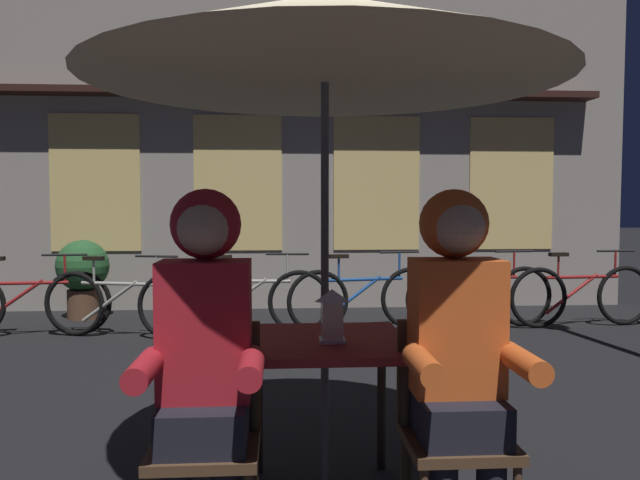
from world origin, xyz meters
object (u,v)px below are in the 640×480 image
object	(u,v)px
chair_left	(207,426)
bicycle_furthest	(582,295)
lantern	(332,314)
chair_right	(453,420)
bicycle_nearest	(25,303)
bicycle_fourth	(364,298)
bicycle_second	(120,303)
bicycle_third	(250,300)
patio_umbrella	(325,39)
potted_plant	(83,272)
cafe_table	(325,361)
person_right_hooded	(458,334)
bicycle_fifth	(480,296)
person_left_hooded	(204,337)

from	to	relation	value
chair_left	bicycle_furthest	world-z (taller)	chair_left
lantern	chair_right	distance (m)	0.66
bicycle_nearest	bicycle_fourth	bearing A→B (deg)	1.31
bicycle_second	bicycle_third	bearing A→B (deg)	5.37
lantern	chair_left	world-z (taller)	lantern
patio_umbrella	bicycle_second	bearing A→B (deg)	117.24
bicycle_second	bicycle_nearest	bearing A→B (deg)	173.32
potted_plant	bicycle_furthest	bearing A→B (deg)	-8.55
patio_umbrella	lantern	xyz separation A→B (m)	(0.03, -0.06, -1.20)
cafe_table	patio_umbrella	bearing A→B (deg)	0.00
bicycle_nearest	person_right_hooded	bearing A→B (deg)	-51.10
bicycle_nearest	bicycle_fifth	distance (m)	4.71
chair_left	bicycle_nearest	size ratio (longest dim) A/B	0.52
cafe_table	person_right_hooded	world-z (taller)	person_right_hooded
bicycle_nearest	bicycle_third	distance (m)	2.25
chair_left	bicycle_fourth	size ratio (longest dim) A/B	0.52
person_left_hooded	bicycle_fourth	world-z (taller)	person_left_hooded
chair_right	bicycle_third	distance (m)	4.10
chair_left	bicycle_fifth	world-z (taller)	chair_left
cafe_table	chair_left	xyz separation A→B (m)	(-0.48, -0.37, -0.15)
chair_right	bicycle_nearest	distance (m)	5.13
chair_right	person_left_hooded	distance (m)	1.03
bicycle_fourth	chair_right	bearing A→B (deg)	-92.94
patio_umbrella	potted_plant	distance (m)	5.42
chair_left	person_right_hooded	distance (m)	1.03
patio_umbrella	bicycle_fifth	size ratio (longest dim) A/B	1.38
lantern	chair_right	bearing A→B (deg)	-33.93
lantern	bicycle_fourth	bearing A→B (deg)	79.99
patio_umbrella	bicycle_second	world-z (taller)	patio_umbrella
bicycle_fifth	bicycle_nearest	bearing A→B (deg)	-178.44
bicycle_furthest	bicycle_second	bearing A→B (deg)	-177.11
chair_left	person_right_hooded	world-z (taller)	person_right_hooded
bicycle_nearest	chair_left	bearing A→B (deg)	-60.04
cafe_table	bicycle_second	size ratio (longest dim) A/B	0.45
bicycle_nearest	patio_umbrella	bearing A→B (deg)	-52.44
chair_left	bicycle_nearest	bearing A→B (deg)	119.96
bicycle_fifth	potted_plant	xyz separation A→B (m)	(-4.44, 0.84, 0.20)
bicycle_second	bicycle_furthest	bearing A→B (deg)	2.89
bicycle_nearest	bicycle_second	xyz separation A→B (m)	(0.97, -0.11, 0.00)
bicycle_nearest	potted_plant	size ratio (longest dim) A/B	1.82
chair_right	bicycle_fifth	size ratio (longest dim) A/B	0.52
cafe_table	bicycle_fifth	size ratio (longest dim) A/B	0.44
bicycle_fifth	patio_umbrella	bearing A→B (deg)	-117.60
person_left_hooded	bicycle_nearest	distance (m)	4.65
chair_right	bicycle_nearest	xyz separation A→B (m)	(-3.25, 3.97, -0.14)
cafe_table	bicycle_second	bearing A→B (deg)	117.24
bicycle_fourth	bicycle_nearest	bearing A→B (deg)	-178.69
bicycle_third	bicycle_furthest	size ratio (longest dim) A/B	1.00
chair_left	bicycle_second	distance (m)	4.07
bicycle_third	potted_plant	world-z (taller)	potted_plant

